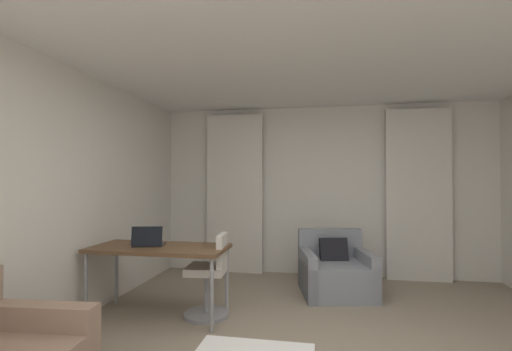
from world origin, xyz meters
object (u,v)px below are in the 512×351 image
desk_chair (210,280)px  laptop (148,242)px  desk (159,252)px  armchair (336,273)px

desk_chair → laptop: (-0.66, -0.10, 0.40)m
desk → laptop: (-0.12, -0.01, 0.10)m
armchair → desk: size_ratio=0.70×
desk_chair → laptop: bearing=-171.3°
desk → laptop: laptop is taller
desk → armchair: bearing=30.9°
laptop → desk_chair: bearing=8.7°
desk → laptop: 0.16m
laptop → armchair: bearing=29.5°
desk → desk_chair: size_ratio=1.64×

